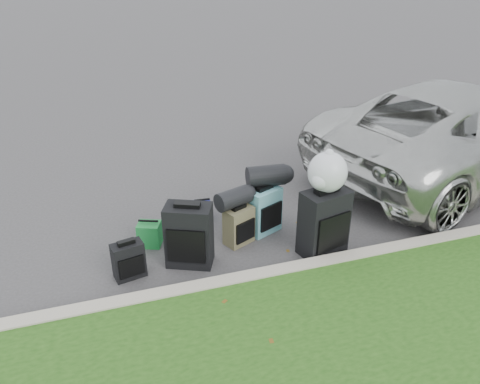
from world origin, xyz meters
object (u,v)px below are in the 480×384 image
object	(u,v)px
suitcase_small_black	(129,260)
suitcase_teal	(264,210)
suitcase_large_black_left	(189,235)
suitcase_large_black_right	(324,223)
tote_navy	(202,210)
suitcase_olive	(239,226)
suv	(464,129)
tote_green	(150,234)

from	to	relation	value
suitcase_small_black	suitcase_teal	world-z (taller)	suitcase_teal
suitcase_large_black_left	suitcase_teal	size ratio (longest dim) A/B	1.24
suitcase_large_black_right	tote_navy	world-z (taller)	suitcase_large_black_right
suitcase_olive	suitcase_large_black_left	bearing A→B (deg)	174.84
suitcase_large_black_right	tote_navy	size ratio (longest dim) A/B	3.29
suv	tote_green	world-z (taller)	suv
suitcase_olive	tote_green	bearing A→B (deg)	140.56
tote_navy	tote_green	bearing A→B (deg)	-145.80
suitcase_teal	tote_green	bearing A→B (deg)	152.10
suitcase_large_black_left	tote_green	size ratio (longest dim) A/B	2.46
suv	suitcase_teal	distance (m)	3.90
suv	suitcase_large_black_left	distance (m)	5.05
suv	suitcase_olive	xyz separation A→B (m)	(-4.19, -0.99, -0.50)
suv	suitcase_small_black	world-z (taller)	suv
suitcase_large_black_left	tote_navy	distance (m)	1.08
suv	tote_navy	world-z (taller)	suv
tote_navy	suv	bearing A→B (deg)	8.12
suitcase_large_black_left	suitcase_olive	world-z (taller)	suitcase_large_black_left
suv	suitcase_small_black	xyz separation A→B (m)	(-5.60, -1.28, -0.53)
suv	suitcase_teal	world-z (taller)	suv
suv	suitcase_large_black_left	xyz separation A→B (m)	(-4.88, -1.23, -0.37)
suitcase_large_black_left	suv	bearing A→B (deg)	38.16
suitcase_small_black	suitcase_large_black_left	xyz separation A→B (m)	(0.72, 0.05, 0.17)
tote_green	suitcase_olive	bearing A→B (deg)	7.13
suitcase_teal	suv	bearing A→B (deg)	-11.03
suitcase_large_black_right	tote_green	bearing A→B (deg)	144.82
suitcase_large_black_left	suitcase_olive	xyz separation A→B (m)	(0.69, 0.24, -0.14)
suitcase_small_black	suitcase_teal	distance (m)	1.87
suv	suitcase_olive	distance (m)	4.34
suv	suitcase_small_black	bearing A→B (deg)	88.39
suv	suitcase_teal	bearing A→B (deg)	87.71
suv	tote_green	bearing A→B (deg)	83.03
suitcase_olive	suitcase_teal	size ratio (longest dim) A/B	0.80
suitcase_large_black_left	tote_navy	bearing A→B (deg)	92.38
tote_navy	suitcase_large_black_left	bearing A→B (deg)	-106.72
suitcase_large_black_right	tote_navy	xyz separation A→B (m)	(-1.22, 1.26, -0.29)
suitcase_large_black_right	suitcase_small_black	bearing A→B (deg)	161.19
suitcase_teal	tote_navy	xyz separation A→B (m)	(-0.70, 0.57, -0.18)
suitcase_small_black	suitcase_large_black_right	distance (m)	2.34
suv	suitcase_large_black_right	xyz separation A→B (m)	(-3.28, -1.51, -0.33)
suitcase_olive	suitcase_teal	bearing A→B (deg)	-1.78
suitcase_large_black_right	tote_navy	distance (m)	1.77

